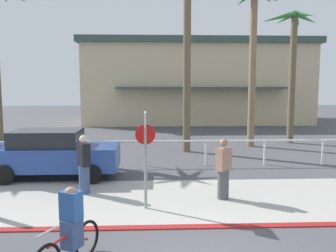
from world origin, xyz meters
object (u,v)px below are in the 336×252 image
object	(u,v)px
palm_tree_3	(253,26)
palm_tree_4	(292,48)
car_blue_1	(53,153)
pedestrian_0	(223,171)
palm_tree_2	(188,2)
cyclist_red_0	(70,230)
stop_sign_bike_lane	(145,146)
pedestrian_1	(84,167)

from	to	relation	value
palm_tree_3	palm_tree_4	distance (m)	2.86
car_blue_1	pedestrian_0	world-z (taller)	pedestrian_0
palm_tree_2	palm_tree_3	xyz separation A→B (m)	(3.51, 1.35, -0.86)
palm_tree_4	pedestrian_0	world-z (taller)	palm_tree_4
car_blue_1	palm_tree_2	bearing A→B (deg)	42.57
palm_tree_4	car_blue_1	distance (m)	13.92
palm_tree_2	cyclist_red_0	xyz separation A→B (m)	(-3.13, -11.03, -6.37)
stop_sign_bike_lane	cyclist_red_0	bearing A→B (deg)	-113.22
palm_tree_4	pedestrian_1	world-z (taller)	palm_tree_4
palm_tree_2	palm_tree_4	bearing A→B (deg)	21.89
car_blue_1	palm_tree_4	bearing A→B (deg)	32.63
stop_sign_bike_lane	palm_tree_3	distance (m)	11.72
palm_tree_2	pedestrian_1	world-z (taller)	palm_tree_2
cyclist_red_0	pedestrian_1	world-z (taller)	pedestrian_1
palm_tree_3	palm_tree_4	xyz separation A→B (m)	(2.48, 1.06, -0.94)
palm_tree_2	cyclist_red_0	bearing A→B (deg)	-105.84
palm_tree_3	pedestrian_1	distance (m)	12.04
pedestrian_0	pedestrian_1	xyz separation A→B (m)	(-4.05, 0.69, 0.02)
car_blue_1	pedestrian_1	size ratio (longest dim) A/B	2.48
palm_tree_3	stop_sign_bike_lane	bearing A→B (deg)	-119.72
palm_tree_4	stop_sign_bike_lane	bearing A→B (deg)	-126.89
palm_tree_2	car_blue_1	bearing A→B (deg)	-137.43
stop_sign_bike_lane	cyclist_red_0	distance (m)	3.40
pedestrian_0	car_blue_1	bearing A→B (deg)	154.39
stop_sign_bike_lane	pedestrian_1	world-z (taller)	stop_sign_bike_lane
palm_tree_2	cyclist_red_0	world-z (taller)	palm_tree_2
stop_sign_bike_lane	pedestrian_0	xyz separation A→B (m)	(2.19, 0.70, -0.86)
stop_sign_bike_lane	cyclist_red_0	xyz separation A→B (m)	(-1.28, -2.99, -0.98)
cyclist_red_0	palm_tree_3	bearing A→B (deg)	61.78
stop_sign_bike_lane	car_blue_1	bearing A→B (deg)	134.69
palm_tree_2	palm_tree_3	world-z (taller)	palm_tree_2
cyclist_red_0	stop_sign_bike_lane	bearing A→B (deg)	66.78
cyclist_red_0	pedestrian_1	size ratio (longest dim) A/B	0.93
pedestrian_1	palm_tree_4	bearing A→B (deg)	43.04
palm_tree_2	palm_tree_4	size ratio (longest dim) A/B	1.35
palm_tree_4	palm_tree_3	bearing A→B (deg)	-156.92
stop_sign_bike_lane	palm_tree_3	size ratio (longest dim) A/B	0.31
cyclist_red_0	pedestrian_0	size ratio (longest dim) A/B	0.95
stop_sign_bike_lane	palm_tree_2	world-z (taller)	palm_tree_2
palm_tree_4	car_blue_1	bearing A→B (deg)	-147.37
stop_sign_bike_lane	pedestrian_1	size ratio (longest dim) A/B	1.44
palm_tree_2	pedestrian_1	xyz separation A→B (m)	(-3.70, -6.65, -6.23)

